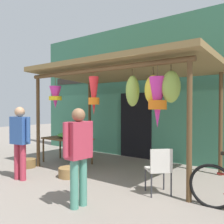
% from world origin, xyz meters
% --- Properties ---
extents(ground_plane, '(30.00, 30.00, 0.00)m').
position_xyz_m(ground_plane, '(0.00, 0.00, 0.00)').
color(ground_plane, gray).
extents(shop_facade, '(9.12, 0.29, 4.12)m').
position_xyz_m(shop_facade, '(-0.00, 2.63, 2.05)').
color(shop_facade, '#387056').
rests_on(shop_facade, ground_plane).
extents(market_stall_canopy, '(4.56, 2.51, 2.61)m').
position_xyz_m(market_stall_canopy, '(0.20, 0.81, 2.30)').
color(market_stall_canopy, brown).
rests_on(market_stall_canopy, ground_plane).
extents(display_table, '(1.40, 0.72, 0.70)m').
position_xyz_m(display_table, '(-1.63, 0.70, 0.63)').
color(display_table, brown).
rests_on(display_table, ground_plane).
extents(flower_heap_on_table, '(0.78, 0.55, 0.15)m').
position_xyz_m(flower_heap_on_table, '(-1.56, 0.72, 0.78)').
color(flower_heap_on_table, green).
rests_on(flower_heap_on_table, display_table).
extents(folding_chair, '(0.57, 0.57, 0.84)m').
position_xyz_m(folding_chair, '(1.57, -0.02, 0.50)').
color(folding_chair, beige).
rests_on(folding_chair, ground_plane).
extents(wicker_basket_by_table, '(0.47, 0.47, 0.22)m').
position_xyz_m(wicker_basket_by_table, '(-0.55, -0.23, 0.11)').
color(wicker_basket_by_table, olive).
rests_on(wicker_basket_by_table, ground_plane).
extents(wicker_basket_spare, '(0.43, 0.43, 0.21)m').
position_xyz_m(wicker_basket_spare, '(-2.08, -0.26, 0.11)').
color(wicker_basket_spare, brown).
rests_on(wicker_basket_spare, ground_plane).
extents(vendor_in_orange, '(0.59, 0.27, 1.57)m').
position_xyz_m(vendor_in_orange, '(-1.24, -1.00, 0.92)').
color(vendor_in_orange, '#B23347').
rests_on(vendor_in_orange, ground_plane).
extents(customer_foreground, '(0.24, 0.59, 1.55)m').
position_xyz_m(customer_foreground, '(0.80, -1.28, 0.91)').
color(customer_foreground, '#4C8E7A').
rests_on(customer_foreground, ground_plane).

